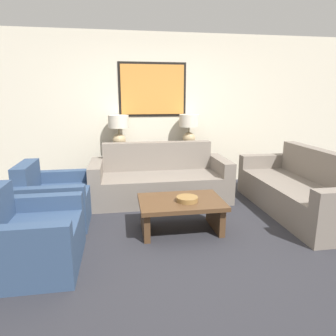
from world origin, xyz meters
TOP-DOWN VIEW (x-y plane):
  - ground_plane at (0.00, 0.00)m, footprint 20.00×20.00m
  - back_wall at (0.00, 2.34)m, footprint 8.21×0.12m
  - console_table at (0.00, 2.06)m, footprint 1.65×0.39m
  - table_lamp_left at (-0.61, 2.06)m, footprint 0.34×0.34m
  - table_lamp_right at (0.61, 2.06)m, footprint 0.34×0.34m
  - couch_by_back_wall at (0.00, 1.40)m, footprint 2.11×0.86m
  - couch_by_side at (1.87, 0.56)m, footprint 0.86×2.11m
  - coffee_table at (0.09, 0.22)m, footprint 0.99×0.68m
  - decorative_bowl at (0.15, 0.16)m, footprint 0.25×0.25m
  - armchair_near_back_wall at (-1.47, 0.76)m, footprint 0.83×0.92m
  - armchair_near_camera at (-1.47, -0.31)m, footprint 0.83×0.92m

SIDE VIEW (x-z plane):
  - ground_plane at x=0.00m, z-range 0.00..0.00m
  - armchair_near_back_wall at x=-1.47m, z-range -0.11..0.67m
  - armchair_near_camera at x=-1.47m, z-range -0.11..0.67m
  - coffee_table at x=0.09m, z-range 0.09..0.48m
  - couch_by_back_wall at x=0.00m, z-range -0.14..0.73m
  - couch_by_side at x=1.87m, z-range -0.14..0.73m
  - console_table at x=0.00m, z-range 0.00..0.72m
  - decorative_bowl at x=0.15m, z-range 0.39..0.45m
  - table_lamp_left at x=-0.61m, z-range 0.79..1.35m
  - table_lamp_right at x=0.61m, z-range 0.79..1.35m
  - back_wall at x=0.00m, z-range 0.01..2.66m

